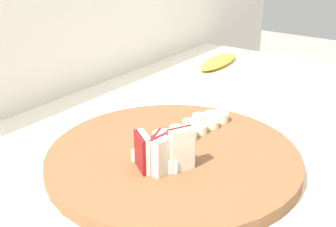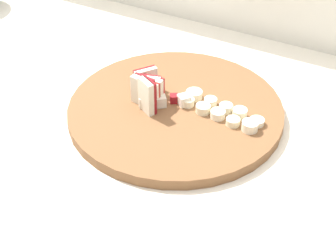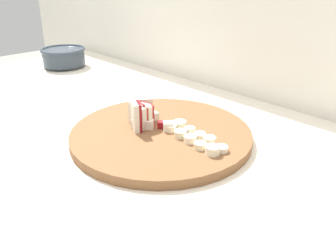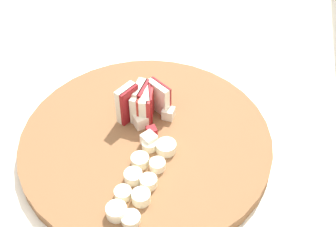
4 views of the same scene
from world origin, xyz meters
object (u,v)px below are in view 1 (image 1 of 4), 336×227
object	(u,v)px
apple_dice_pile	(165,153)
banana_slice_rows	(193,127)
apple_wedge_fan	(162,152)
banana_peel	(218,61)
cutting_board	(173,158)

from	to	relation	value
apple_dice_pile	banana_slice_rows	distance (m)	0.11
apple_wedge_fan	banana_slice_rows	distance (m)	0.13
apple_wedge_fan	banana_slice_rows	world-z (taller)	apple_wedge_fan
apple_wedge_fan	banana_peel	xyz separation A→B (m)	(0.54, 0.22, -0.04)
cutting_board	apple_dice_pile	size ratio (longest dim) A/B	4.38
cutting_board	banana_peel	distance (m)	0.53
apple_wedge_fan	apple_dice_pile	size ratio (longest dim) A/B	0.91
banana_slice_rows	apple_wedge_fan	bearing A→B (deg)	-166.35
apple_dice_pile	banana_peel	bearing A→B (deg)	21.66
cutting_board	banana_slice_rows	xyz separation A→B (m)	(0.08, 0.02, 0.02)
apple_dice_pile	banana_peel	world-z (taller)	apple_dice_pile
apple_dice_pile	banana_slice_rows	xyz separation A→B (m)	(0.10, 0.02, -0.00)
apple_wedge_fan	banana_peel	distance (m)	0.58
apple_wedge_fan	banana_slice_rows	xyz separation A→B (m)	(0.13, 0.03, -0.02)
cutting_board	banana_slice_rows	size ratio (longest dim) A/B	2.48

